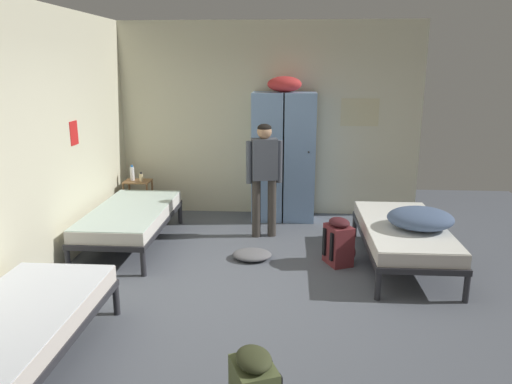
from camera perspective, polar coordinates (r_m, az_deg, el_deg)
name	(u,v)px	position (r m, az deg, el deg)	size (l,w,h in m)	color
ground_plane	(254,288)	(5.20, -0.21, -10.93)	(8.62, 8.62, 0.00)	#565B66
room_backdrop	(163,133)	(6.18, -10.67, 6.69)	(4.50, 5.45, 2.84)	beige
locker_bank	(284,154)	(7.21, 3.18, 4.37)	(0.90, 0.55, 2.07)	#7A9ECC
shelf_unit	(138,195)	(7.56, -13.35, -0.38)	(0.38, 0.30, 0.57)	brown
bed_right	(403,233)	(5.88, 16.53, -4.51)	(0.90, 1.90, 0.49)	#28282D
bed_left_rear	(130,216)	(6.42, -14.22, -2.74)	(0.90, 1.90, 0.49)	#28282D
bed_left_front	(15,326)	(4.14, -25.99, -13.70)	(0.90, 1.90, 0.49)	#28282D
bedding_heap	(420,218)	(5.70, 18.36, -2.89)	(0.71, 0.64, 0.22)	slate
person_traveler	(264,170)	(6.43, 0.96, 2.57)	(0.47, 0.25, 1.50)	#3D3833
water_bottle	(132,173)	(7.52, -14.03, 2.09)	(0.06, 0.06, 0.23)	white
lotion_bottle	(141,177)	(7.43, -13.05, 1.65)	(0.05, 0.05, 0.14)	beige
backpack_maroon	(339,242)	(5.77, 9.54, -5.72)	(0.40, 0.39, 0.55)	maroon
clothes_pile_grey	(252,255)	(5.91, -0.46, -7.21)	(0.46, 0.38, 0.10)	slate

